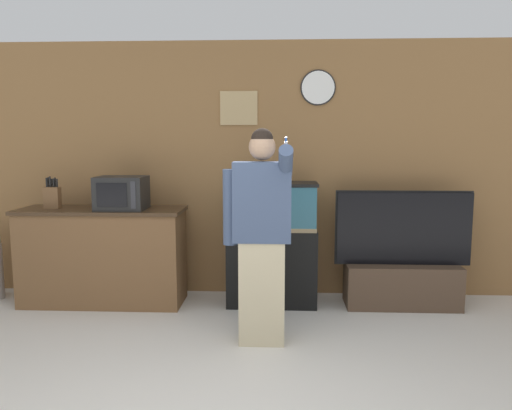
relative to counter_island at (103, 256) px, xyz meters
The scene contains 7 objects.
wall_back_paneled 1.64m from the counter_island, 18.55° to the left, with size 10.00×0.08×2.60m.
counter_island is the anchor object (origin of this frame).
microwave 0.67m from the counter_island, 10.95° to the right, with size 0.46×0.37×0.32m.
knife_block 0.75m from the counter_island, behind, with size 0.15×0.09×0.31m.
aquarium_on_stand 1.67m from the counter_island, ahead, with size 0.87×0.40×1.20m.
tv_on_stand 2.93m from the counter_island, ahead, with size 1.30×0.40×1.13m.
person_standing 1.87m from the counter_island, 29.69° to the right, with size 0.53×0.40×1.70m.
Camera 1 is at (0.39, -2.19, 1.61)m, focal length 35.00 mm.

